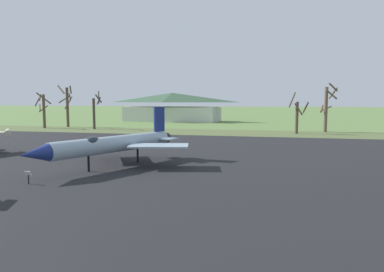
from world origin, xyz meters
The scene contains 10 objects.
asphalt_apron centered at (0.00, 18.88, 0.03)m, with size 87.40×62.95×0.05m, color black.
grass_verge_strip centered at (0.00, 56.36, 0.03)m, with size 147.40×12.00×0.06m, color #586539.
jet_fighter_front_left centered at (-6.32, 21.83, 2.07)m, with size 10.90×14.26×5.15m.
info_placard_front_left centered at (-9.22, 14.80, 0.60)m, with size 0.52×0.28×0.97m.
bare_tree_far_left centered at (-38.61, 57.98, 3.99)m, with size 3.40×3.34×7.30m.
bare_tree_left_of_center centered at (-35.81, 62.22, 4.88)m, with size 3.13×3.89×8.91m.
bare_tree_center centered at (-27.24, 58.27, 3.72)m, with size 1.84×2.77×7.55m.
bare_tree_right_of_center centered at (11.14, 57.15, 3.34)m, with size 3.27×2.99×7.15m.
bare_tree_far_right centered at (16.40, 61.47, 4.61)m, with size 3.02×3.72×8.81m.
visitor_building centered at (-19.82, 87.63, 3.82)m, with size 27.19×12.67×7.69m.
Camera 1 is at (7.15, -6.23, 5.85)m, focal length 33.41 mm.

